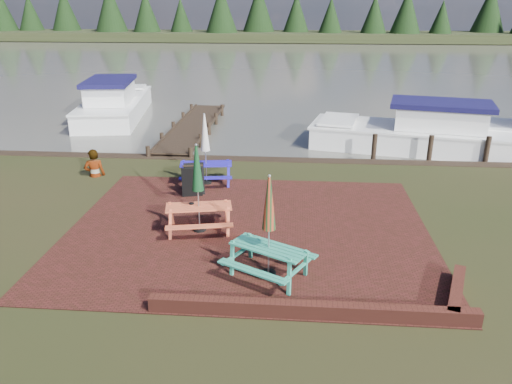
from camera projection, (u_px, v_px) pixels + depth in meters
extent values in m
plane|color=black|center=(244.00, 248.00, 11.65)|extent=(120.00, 120.00, 0.00)
cube|color=#351711|center=(248.00, 230.00, 12.58)|extent=(9.00, 7.50, 0.02)
cube|color=#4C1E16|center=(311.00, 310.00, 9.07)|extent=(6.00, 0.22, 0.30)
cube|color=#4C1E16|center=(456.00, 293.00, 9.60)|extent=(0.82, 1.77, 0.30)
cube|color=#4A483F|center=(285.00, 63.00, 46.07)|extent=(120.00, 60.00, 0.02)
cube|color=black|center=(291.00, 36.00, 72.86)|extent=(120.00, 10.00, 1.20)
cube|color=teal|center=(269.00, 248.00, 10.27)|extent=(1.70, 1.32, 0.04)
cube|color=teal|center=(252.00, 271.00, 9.89)|extent=(1.50, 0.97, 0.04)
cube|color=teal|center=(283.00, 248.00, 10.83)|extent=(1.50, 0.97, 0.04)
cube|color=teal|center=(241.00, 253.00, 10.75)|extent=(0.74, 1.25, 0.66)
cube|color=teal|center=(298.00, 271.00, 10.03)|extent=(0.74, 1.25, 0.66)
cylinder|color=black|center=(268.00, 274.00, 10.49)|extent=(0.32, 0.32, 0.09)
cylinder|color=#B2B2B7|center=(269.00, 228.00, 10.10)|extent=(0.03, 0.03, 2.22)
cone|color=#B13019|center=(269.00, 203.00, 9.91)|extent=(0.28, 0.28, 1.11)
cube|color=#DC5D38|center=(199.00, 207.00, 12.30)|extent=(1.70, 0.92, 0.04)
cube|color=#DC5D38|center=(199.00, 226.00, 11.83)|extent=(1.62, 0.52, 0.04)
cube|color=#DC5D38|center=(199.00, 207.00, 12.96)|extent=(1.62, 0.52, 0.04)
cube|color=#DC5D38|center=(171.00, 220.00, 12.35)|extent=(0.34, 1.39, 0.66)
cube|color=#DC5D38|center=(227.00, 218.00, 12.50)|extent=(0.34, 1.39, 0.66)
cylinder|color=black|center=(200.00, 229.00, 12.53)|extent=(0.32, 0.32, 0.09)
cylinder|color=#B2B2B7|center=(198.00, 189.00, 12.14)|extent=(0.03, 0.03, 2.24)
cone|color=#103A1A|center=(197.00, 168.00, 11.95)|extent=(0.29, 0.29, 1.12)
cube|color=#2217B3|center=(206.00, 164.00, 15.54)|extent=(1.67, 0.83, 0.04)
cube|color=#2217B3|center=(206.00, 178.00, 15.07)|extent=(1.61, 0.43, 0.04)
cube|color=#2217B3|center=(207.00, 166.00, 16.20)|extent=(1.61, 0.43, 0.04)
cube|color=#2217B3|center=(184.00, 174.00, 15.62)|extent=(0.26, 1.38, 0.66)
cube|color=#2217B3|center=(228.00, 173.00, 15.69)|extent=(0.26, 1.38, 0.66)
cylinder|color=black|center=(207.00, 182.00, 15.76)|extent=(0.32, 0.32, 0.09)
cylinder|color=#B2B2B7|center=(205.00, 150.00, 15.38)|extent=(0.03, 0.03, 2.22)
cone|color=beige|center=(205.00, 133.00, 15.19)|extent=(0.28, 0.28, 1.11)
cube|color=black|center=(192.00, 183.00, 14.44)|extent=(0.63, 0.36, 0.95)
cube|color=black|center=(194.00, 179.00, 14.74)|extent=(0.63, 0.36, 0.95)
cube|color=black|center=(192.00, 166.00, 14.42)|extent=(0.59, 0.18, 0.03)
cube|color=black|center=(193.00, 126.00, 22.57)|extent=(1.60, 9.00, 0.06)
cube|color=black|center=(177.00, 124.00, 22.61)|extent=(0.08, 9.00, 0.08)
cube|color=black|center=(210.00, 125.00, 22.50)|extent=(0.08, 9.00, 0.08)
cylinder|color=black|center=(149.00, 159.00, 18.52)|extent=(0.16, 0.16, 1.00)
cylinder|color=black|center=(191.00, 160.00, 18.40)|extent=(0.16, 0.16, 1.00)
cube|color=white|center=(116.00, 110.00, 25.46)|extent=(3.77, 7.98, 1.10)
cube|color=white|center=(115.00, 99.00, 25.25)|extent=(3.85, 8.14, 0.09)
cube|color=white|center=(110.00, 92.00, 24.21)|extent=(2.36, 3.47, 0.93)
cube|color=#12103B|center=(109.00, 81.00, 24.02)|extent=(2.64, 3.96, 0.20)
cube|color=white|center=(125.00, 87.00, 27.92)|extent=(2.42, 1.71, 0.11)
cube|color=white|center=(412.00, 141.00, 19.98)|extent=(8.25, 4.36, 1.05)
cube|color=white|center=(414.00, 128.00, 19.78)|extent=(8.42, 4.45, 0.08)
cube|color=white|center=(440.00, 117.00, 19.34)|extent=(3.64, 2.63, 0.89)
cube|color=#12103B|center=(442.00, 104.00, 19.16)|extent=(4.15, 2.94, 0.19)
cube|color=white|center=(339.00, 120.00, 20.55)|extent=(1.88, 2.56, 0.10)
cube|color=white|center=(464.00, 119.00, 20.56)|extent=(1.76, 2.35, 0.11)
imported|color=gray|center=(92.00, 150.00, 16.10)|extent=(0.76, 0.61, 1.82)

